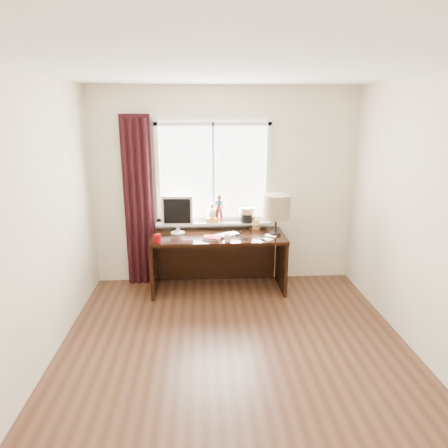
{
  "coord_description": "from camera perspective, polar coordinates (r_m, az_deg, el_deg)",
  "views": [
    {
      "loc": [
        -0.31,
        -3.25,
        2.25
      ],
      "look_at": [
        -0.05,
        1.25,
        1.0
      ],
      "focal_mm": 32.0,
      "sensor_mm": 36.0,
      "label": 1
    }
  ],
  "objects": [
    {
      "name": "icon_frame",
      "position": [
        5.33,
        4.58,
        -0.15
      ],
      "size": [
        0.1,
        0.03,
        0.13
      ],
      "color": "gold",
      "rests_on": "desk"
    },
    {
      "name": "wall_back",
      "position": [
        5.34,
        0.08,
        5.26
      ],
      "size": [
        3.5,
        0.0,
        2.6
      ],
      "primitive_type": "cube",
      "rotation": [
        1.57,
        0.0,
        0.0
      ],
      "color": "beige",
      "rests_on": "ground"
    },
    {
      "name": "mug",
      "position": [
        4.83,
        0.53,
        -1.97
      ],
      "size": [
        0.14,
        0.14,
        0.1
      ],
      "primitive_type": "imported",
      "rotation": [
        0.0,
        0.0,
        0.63
      ],
      "color": "white",
      "rests_on": "desk"
    },
    {
      "name": "wall_right",
      "position": [
        3.96,
        28.15,
        -0.24
      ],
      "size": [
        0.0,
        4.0,
        2.6
      ],
      "primitive_type": "cube",
      "rotation": [
        1.57,
        0.0,
        1.57
      ],
      "color": "beige",
      "rests_on": "ground"
    },
    {
      "name": "laptop",
      "position": [
        5.05,
        0.21,
        -1.6
      ],
      "size": [
        0.42,
        0.37,
        0.03
      ],
      "primitive_type": "imported",
      "rotation": [
        0.0,
        0.0,
        0.52
      ],
      "color": "silver",
      "rests_on": "desk"
    },
    {
      "name": "window",
      "position": [
        5.28,
        -1.56,
        5.15
      ],
      "size": [
        1.52,
        0.23,
        1.4
      ],
      "color": "white",
      "rests_on": "ground"
    },
    {
      "name": "floor",
      "position": [
        3.96,
        1.85,
        -19.09
      ],
      "size": [
        3.5,
        4.0,
        0.0
      ],
      "primitive_type": "cube",
      "color": "#543221",
      "rests_on": "ground"
    },
    {
      "name": "wall_left",
      "position": [
        3.68,
        -26.23,
        -1.09
      ],
      "size": [
        0.0,
        4.0,
        2.6
      ],
      "primitive_type": "cube",
      "rotation": [
        1.57,
        0.0,
        1.57
      ],
      "color": "beige",
      "rests_on": "ground"
    },
    {
      "name": "red_cup",
      "position": [
        4.86,
        -9.47,
        -2.06
      ],
      "size": [
        0.08,
        0.08,
        0.1
      ],
      "primitive_type": "cylinder",
      "color": "#740206",
      "rests_on": "desk"
    },
    {
      "name": "ceiling",
      "position": [
        3.28,
        2.28,
        21.63
      ],
      "size": [
        3.5,
        4.0,
        0.0
      ],
      "primitive_type": "cube",
      "color": "white",
      "rests_on": "wall_back"
    },
    {
      "name": "table_lamp",
      "position": [
        5.07,
        7.48,
        2.42
      ],
      "size": [
        0.35,
        0.35,
        0.52
      ],
      "color": "black",
      "rests_on": "desk"
    },
    {
      "name": "desk",
      "position": [
        5.28,
        -0.84,
        -3.8
      ],
      "size": [
        1.7,
        0.7,
        0.75
      ],
      "color": "black",
      "rests_on": "floor"
    },
    {
      "name": "monitor",
      "position": [
        5.14,
        -6.7,
        1.65
      ],
      "size": [
        0.4,
        0.18,
        0.49
      ],
      "color": "beige",
      "rests_on": "desk"
    },
    {
      "name": "desk_cables",
      "position": [
        5.11,
        2.03,
        -1.53
      ],
      "size": [
        0.26,
        0.45,
        0.01
      ],
      "color": "black",
      "rests_on": "desk"
    },
    {
      "name": "curtain",
      "position": [
        5.34,
        -12.09,
        2.89
      ],
      "size": [
        0.38,
        0.09,
        2.25
      ],
      "color": "black",
      "rests_on": "floor"
    },
    {
      "name": "notebook_stack",
      "position": [
        4.94,
        -1.7,
        -1.99
      ],
      "size": [
        0.26,
        0.22,
        0.03
      ],
      "color": "beige",
      "rests_on": "desk"
    },
    {
      "name": "brush_holder",
      "position": [
        5.37,
        4.09,
        -0.09
      ],
      "size": [
        0.09,
        0.09,
        0.25
      ],
      "color": "black",
      "rests_on": "desk"
    },
    {
      "name": "loose_papers",
      "position": [
        4.98,
        6.01,
        -2.1
      ],
      "size": [
        0.35,
        0.39,
        0.0
      ],
      "color": "white",
      "rests_on": "desk"
    },
    {
      "name": "wall_front",
      "position": [
        1.6,
        9.08,
        -21.15
      ],
      "size": [
        3.5,
        0.0,
        2.6
      ],
      "primitive_type": "cube",
      "rotation": [
        1.57,
        0.0,
        0.0
      ],
      "color": "beige",
      "rests_on": "ground"
    }
  ]
}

